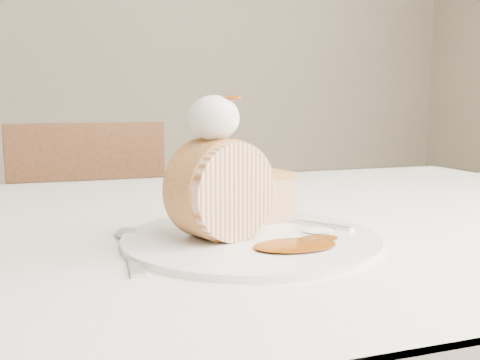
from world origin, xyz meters
name	(u,v)px	position (x,y,z in m)	size (l,w,h in m)	color
table	(236,276)	(0.00, 0.20, 0.66)	(1.40, 0.90, 0.75)	silver
chair_far	(85,251)	(-0.18, 1.04, 0.49)	(0.46, 0.46, 0.86)	brown
plate	(251,239)	(-0.03, 0.05, 0.75)	(0.30, 0.30, 0.01)	white
roulade_slice	(221,190)	(-0.06, 0.06, 0.81)	(0.11, 0.11, 0.06)	beige
cake_chunk	(263,199)	(0.02, 0.13, 0.79)	(0.07, 0.06, 0.06)	#CE874D
whipped_cream	(214,118)	(-0.07, 0.06, 0.89)	(0.06, 0.06, 0.05)	silver
caramel_drizzle	(230,92)	(-0.05, 0.06, 0.92)	(0.03, 0.02, 0.01)	#723104
caramel_pool	(295,245)	(0.00, -0.01, 0.76)	(0.09, 0.06, 0.00)	#723104
fork	(305,223)	(0.06, 0.09, 0.76)	(0.02, 0.18, 0.00)	silver
spoon	(133,255)	(-0.17, 0.03, 0.75)	(0.03, 0.18, 0.00)	silver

